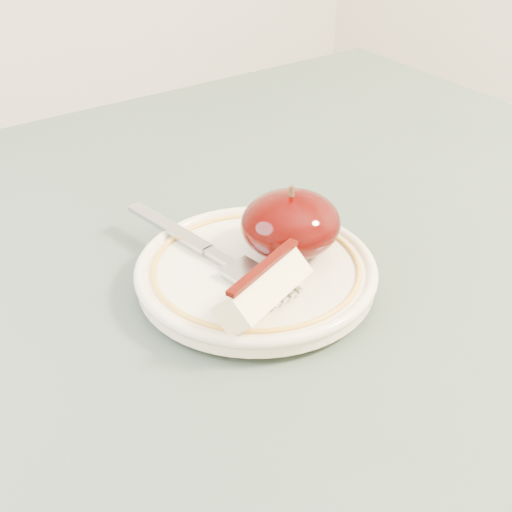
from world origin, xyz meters
TOP-DOWN VIEW (x-y plane):
  - table at (0.00, 0.00)m, footprint 0.90×0.90m
  - plate at (-0.02, 0.04)m, footprint 0.18×0.18m
  - apple_half at (0.02, 0.04)m, footprint 0.08×0.07m
  - apple_wedge at (-0.04, -0.01)m, footprint 0.08×0.06m
  - fork at (-0.04, 0.07)m, footprint 0.05×0.18m

SIDE VIEW (x-z plane):
  - table at x=0.00m, z-range 0.29..1.04m
  - plate at x=-0.02m, z-range 0.75..0.77m
  - fork at x=-0.04m, z-range 0.77..0.78m
  - apple_wedge at x=-0.04m, z-range 0.77..0.80m
  - apple_half at x=0.02m, z-range 0.76..0.82m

